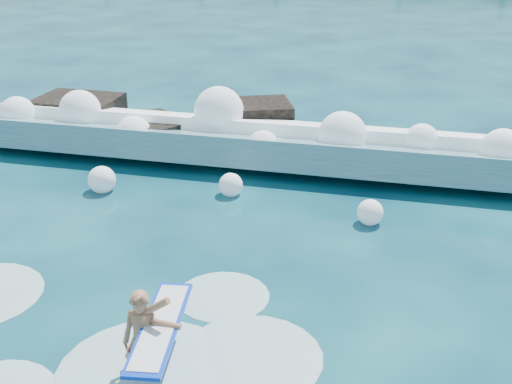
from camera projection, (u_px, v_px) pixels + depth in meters
The scene contains 6 objects.
ground at pixel (155, 283), 12.26m from camera, with size 200.00×200.00×0.00m, color #072439.
breaking_wave at pixel (245, 145), 18.10m from camera, with size 15.88×2.57×1.37m.
rock_cluster at pixel (156, 124), 19.93m from camera, with size 8.24×3.49×1.46m.
surfer_with_board at pixel (147, 339), 9.61m from camera, with size 1.05×2.91×1.72m.
wave_spray at pixel (228, 128), 17.96m from camera, with size 14.97×4.96×1.97m.
surf_foam at pixel (129, 350), 10.38m from camera, with size 8.69×5.26×0.14m.
Camera 1 is at (4.37, -9.79, 6.50)m, focal length 45.00 mm.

